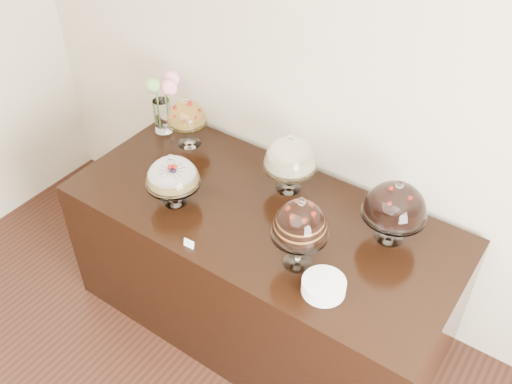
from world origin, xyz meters
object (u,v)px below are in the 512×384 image
Objects in this scene: cake_stand_dark_choco at (396,203)px; flower_vase at (162,97)px; display_counter at (261,268)px; cake_stand_fruit_tart at (187,115)px; cake_stand_cheesecake at (290,156)px; cake_stand_sugar_sponge at (172,174)px; plate_stack at (324,287)px; cake_stand_choco_layer at (300,222)px.

cake_stand_dark_choco is 1.63m from flower_vase.
cake_stand_dark_choco is (0.66, 0.22, 0.69)m from display_counter.
cake_stand_fruit_tart is (-1.40, 0.06, -0.03)m from cake_stand_dark_choco.
flower_vase reaches higher than cake_stand_dark_choco.
cake_stand_cheesecake reaches higher than display_counter.
cake_stand_fruit_tart is at bearing 177.57° from cake_stand_dark_choco.
cake_stand_dark_choco reaches higher than cake_stand_sugar_sponge.
cake_stand_fruit_tart is at bearing 121.96° from cake_stand_sugar_sponge.
cake_stand_sugar_sponge is 0.84× the size of cake_stand_dark_choco.
display_counter is 10.95× the size of plate_stack.
plate_stack is at bearing -5.77° from cake_stand_sugar_sponge.
cake_stand_cheesecake is at bearing 126.60° from cake_stand_choco_layer.
plate_stack is (0.56, -0.29, 0.49)m from display_counter.
cake_stand_sugar_sponge is 0.56m from cake_stand_fruit_tart.
plate_stack is at bearing -100.94° from cake_stand_dark_choco.
flower_vase is at bearing 158.37° from plate_stack.
cake_stand_dark_choco reaches higher than display_counter.
cake_stand_cheesecake is 1.84× the size of plate_stack.
plate_stack is (1.53, -0.61, -0.21)m from flower_vase.
cake_stand_sugar_sponge is 0.76× the size of flower_vase.
flower_vase reaches higher than plate_stack.
cake_stand_choco_layer reaches higher than cake_stand_cheesecake.
cake_stand_sugar_sponge is (-0.45, -0.19, 0.64)m from display_counter.
cake_stand_dark_choco is at bearing -3.23° from flower_vase.
cake_stand_cheesecake is 0.65m from cake_stand_dark_choco.
cake_stand_fruit_tart is at bearing 156.21° from plate_stack.
flower_vase reaches higher than display_counter.
plate_stack is (1.01, -0.10, -0.15)m from cake_stand_sugar_sponge.
cake_stand_sugar_sponge is 1.56× the size of plate_stack.
display_counter is at bearing -161.40° from cake_stand_dark_choco.
cake_stand_choco_layer is at bearing 155.50° from plate_stack.
cake_stand_sugar_sponge is 0.82m from cake_stand_choco_layer.
display_counter is at bearing 152.11° from plate_stack.
cake_stand_sugar_sponge is at bearing -159.55° from cake_stand_dark_choco.
flower_vase is (-0.52, 0.51, 0.06)m from cake_stand_sugar_sponge.
display_counter is 0.73m from cake_stand_cheesecake.
cake_stand_cheesecake is (0.46, 0.46, 0.04)m from cake_stand_sugar_sponge.
cake_stand_fruit_tart is (-0.76, 0.02, -0.02)m from cake_stand_cheesecake.
display_counter is at bearing 150.34° from cake_stand_choco_layer.
cake_stand_cheesecake is at bearing 176.15° from cake_stand_dark_choco.
flower_vase is (-1.63, 0.09, 0.01)m from cake_stand_dark_choco.
flower_vase reaches higher than cake_stand_fruit_tart.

